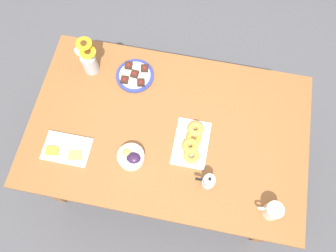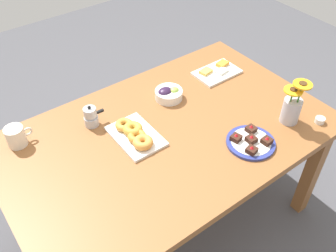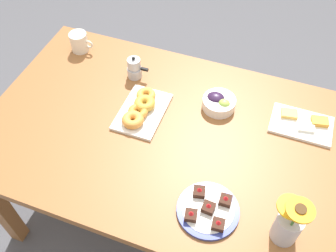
{
  "view_description": "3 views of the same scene",
  "coord_description": "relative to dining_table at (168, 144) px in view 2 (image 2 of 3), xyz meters",
  "views": [
    {
      "loc": [
        -0.13,
        0.65,
        2.49
      ],
      "look_at": [
        0.0,
        0.0,
        0.78
      ],
      "focal_mm": 35.0,
      "sensor_mm": 36.0,
      "label": 1
    },
    {
      "loc": [
        -0.79,
        -1.06,
        1.98
      ],
      "look_at": [
        0.0,
        0.0,
        0.78
      ],
      "focal_mm": 40.0,
      "sensor_mm": 36.0,
      "label": 2
    },
    {
      "loc": [
        0.34,
        -0.92,
        2.0
      ],
      "look_at": [
        0.0,
        0.0,
        0.78
      ],
      "focal_mm": 40.0,
      "sensor_mm": 36.0,
      "label": 3
    }
  ],
  "objects": [
    {
      "name": "croissant_platter",
      "position": [
        -0.15,
        0.06,
        0.11
      ],
      "size": [
        0.19,
        0.28,
        0.05
      ],
      "color": "white",
      "rests_on": "dining_table"
    },
    {
      "name": "grape_bowl",
      "position": [
        0.16,
        0.21,
        0.12
      ],
      "size": [
        0.15,
        0.15,
        0.07
      ],
      "color": "white",
      "rests_on": "dining_table"
    },
    {
      "name": "jam_cup_honey",
      "position": [
        0.65,
        -0.39,
        0.1
      ],
      "size": [
        0.05,
        0.05,
        0.03
      ],
      "color": "white",
      "rests_on": "dining_table"
    },
    {
      "name": "moka_pot",
      "position": [
        -0.27,
        0.27,
        0.13
      ],
      "size": [
        0.11,
        0.07,
        0.12
      ],
      "color": "#B7B7BC",
      "rests_on": "dining_table"
    },
    {
      "name": "flower_vase",
      "position": [
        0.53,
        -0.29,
        0.17
      ],
      "size": [
        0.11,
        0.11,
        0.24
      ],
      "color": "#B2B2BC",
      "rests_on": "dining_table"
    },
    {
      "name": "cheese_platter",
      "position": [
        0.53,
        0.24,
        0.1
      ],
      "size": [
        0.26,
        0.17,
        0.03
      ],
      "color": "white",
      "rests_on": "dining_table"
    },
    {
      "name": "coffee_mug",
      "position": [
        -0.61,
        0.35,
        0.14
      ],
      "size": [
        0.12,
        0.09,
        0.1
      ],
      "color": "silver",
      "rests_on": "dining_table"
    },
    {
      "name": "dining_table",
      "position": [
        0.0,
        0.0,
        0.0
      ],
      "size": [
        1.6,
        1.0,
        0.74
      ],
      "color": "brown",
      "rests_on": "ground_plane"
    },
    {
      "name": "dessert_plate",
      "position": [
        0.26,
        -0.3,
        0.1
      ],
      "size": [
        0.23,
        0.23,
        0.05
      ],
      "color": "navy",
      "rests_on": "dining_table"
    },
    {
      "name": "ground_plane",
      "position": [
        0.0,
        0.0,
        -0.65
      ],
      "size": [
        6.0,
        6.0,
        0.0
      ],
      "primitive_type": "plane",
      "color": "#4C4C51"
    }
  ]
}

